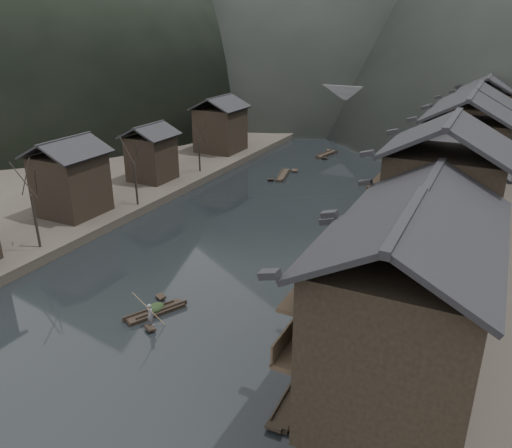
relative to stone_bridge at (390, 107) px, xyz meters
The scene contains 12 objects.
water 72.18m from the stone_bridge, 90.00° to the right, with size 300.00×300.00×0.00m, color black.
left_bank 47.64m from the stone_bridge, 137.56° to the right, with size 40.00×200.00×1.20m, color #2D2823.
stilt_houses 55.96m from the stone_bridge, 71.97° to the right, with size 9.00×67.60×15.18m.
left_houses 55.79m from the stone_bridge, 111.56° to the right, with size 8.10×53.20×8.73m.
bare_trees 68.93m from the stone_bridge, 104.28° to the right, with size 3.94×43.25×7.88m.
moored_sampans 46.28m from the stone_bridge, 74.99° to the right, with size 3.40×73.53×0.47m.
midriver_boats 30.25m from the stone_bridge, 101.66° to the right, with size 3.93×20.36×0.45m.
stone_bridge is the anchor object (origin of this frame).
hero_sampan 73.70m from the stone_bridge, 90.77° to the right, with size 2.97×4.82×0.44m.
cargo_heap 73.47m from the stone_bridge, 90.85° to the right, with size 1.09×1.43×0.66m, color black.
boatman 75.19m from the stone_bridge, 90.16° to the right, with size 0.63×0.41×1.72m, color #5E5E61.
bamboo_pole 75.10m from the stone_bridge, 90.01° to the right, with size 0.06×0.06×4.52m, color #8C7A51.
Camera 1 is at (20.09, -27.07, 20.40)m, focal length 35.00 mm.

